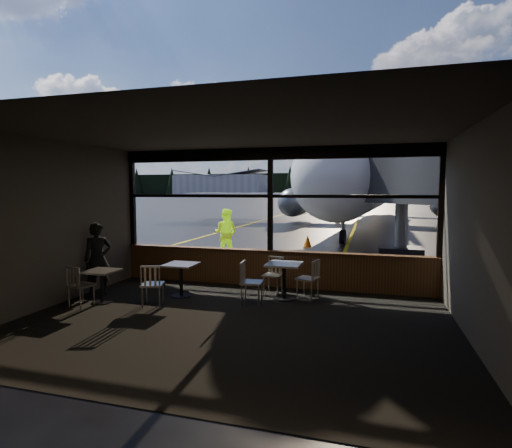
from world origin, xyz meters
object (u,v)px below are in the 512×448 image
at_px(cafe_table_left, 102,287).
at_px(ground_crew, 226,233).
at_px(chair_near_e, 308,279).
at_px(chair_left_s, 81,286).
at_px(cafe_table_near, 284,281).
at_px(chair_near_n, 273,276).
at_px(passenger, 98,259).
at_px(jet_bridge, 405,188).
at_px(chair_near_w, 252,283).
at_px(chair_mid_s, 153,285).
at_px(airliner, 369,149).
at_px(cafe_table_mid, 181,280).
at_px(cone_nose, 308,241).

distance_m(cafe_table_left, ground_crew, 6.33).
bearing_deg(chair_near_e, ground_crew, 54.89).
bearing_deg(chair_left_s, cafe_table_near, 33.95).
bearing_deg(chair_near_n, cafe_table_left, 34.38).
bearing_deg(passenger, chair_near_n, -25.12).
xyz_separation_m(jet_bridge, chair_near_w, (-3.58, -7.20, -2.05)).
bearing_deg(jet_bridge, chair_near_e, -111.24).
distance_m(cafe_table_left, chair_mid_s, 1.20).
distance_m(airliner, jet_bridge, 15.79).
distance_m(jet_bridge, chair_near_n, 7.37).
bearing_deg(chair_mid_s, chair_near_w, 2.11).
distance_m(cafe_table_left, chair_near_w, 3.27).
bearing_deg(chair_near_w, passenger, -90.57).
bearing_deg(chair_left_s, chair_mid_s, 28.05).
bearing_deg(jet_bridge, cafe_table_near, -114.29).
bearing_deg(chair_near_n, cafe_table_near, 136.57).
relative_size(jet_bridge, chair_near_w, 12.28).
bearing_deg(cafe_table_mid, cafe_table_left, -146.18).
relative_size(chair_near_n, ground_crew, 0.49).
distance_m(cafe_table_near, chair_near_e, 0.54).
bearing_deg(chair_near_e, cone_nose, 25.43).
bearing_deg(cone_nose, jet_bridge, -26.32).
relative_size(airliner, chair_mid_s, 39.32).
distance_m(cafe_table_near, chair_near_n, 0.55).
distance_m(cafe_table_mid, chair_near_w, 1.76).
bearing_deg(chair_mid_s, cafe_table_mid, 57.78).
relative_size(jet_bridge, ground_crew, 6.47).
distance_m(cafe_table_mid, cafe_table_left, 1.71).
height_order(cafe_table_near, chair_mid_s, chair_mid_s).
relative_size(cafe_table_left, chair_near_w, 0.77).
bearing_deg(cafe_table_near, chair_mid_s, -154.00).
relative_size(airliner, cafe_table_near, 43.42).
bearing_deg(cone_nose, passenger, -110.68).
bearing_deg(chair_mid_s, chair_left_s, 179.65).
bearing_deg(cafe_table_near, cafe_table_left, -160.42).
height_order(airliner, passenger, airliner).
bearing_deg(cafe_table_near, airliner, 85.60).
bearing_deg(ground_crew, chair_near_w, 117.56).
height_order(airliner, ground_crew, airliner).
height_order(cafe_table_near, cafe_table_left, cafe_table_near).
bearing_deg(chair_near_n, chair_near_w, 83.61).
height_order(jet_bridge, chair_near_w, jet_bridge).
bearing_deg(jet_bridge, chair_left_s, -129.99).
height_order(cafe_table_left, cone_nose, cafe_table_left).
bearing_deg(cafe_table_left, airliner, 76.89).
distance_m(airliner, cone_nose, 14.77).
bearing_deg(airliner, cafe_table_left, -98.05).
bearing_deg(cafe_table_mid, cafe_table_near, 9.31).
xyz_separation_m(chair_near_e, chair_near_n, (-0.85, 0.21, -0.01)).
height_order(chair_left_s, cone_nose, chair_left_s).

